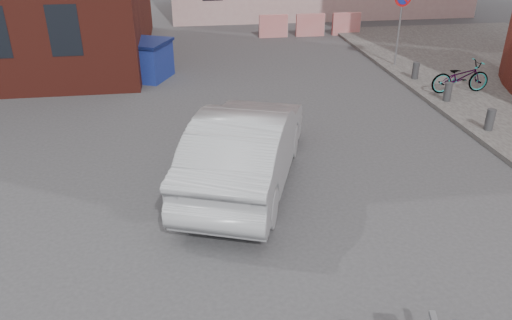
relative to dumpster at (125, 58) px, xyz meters
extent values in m
plane|color=#38383A|center=(3.58, -9.87, -0.64)|extent=(120.00, 120.00, 0.00)
cylinder|color=gray|center=(9.58, -0.37, 0.78)|extent=(0.07, 0.07, 2.60)
cylinder|color=#3A3A3D|center=(9.58, -6.47, -0.25)|extent=(0.22, 0.22, 0.55)
cylinder|color=#3A3A3D|center=(9.58, -4.27, -0.25)|extent=(0.22, 0.22, 0.55)
cylinder|color=#3A3A3D|center=(9.58, -2.07, -0.25)|extent=(0.22, 0.22, 0.55)
cube|color=red|center=(6.08, 5.13, -0.14)|extent=(1.30, 0.18, 1.00)
cube|color=red|center=(7.78, 5.13, -0.14)|extent=(1.30, 0.18, 1.00)
cube|color=red|center=(9.48, 5.13, -0.14)|extent=(1.30, 0.18, 1.00)
cube|color=navy|center=(0.00, 0.00, -0.05)|extent=(3.30, 2.56, 1.18)
cube|color=navy|center=(0.00, 0.00, 0.59)|extent=(3.43, 2.69, 0.10)
imported|color=#9EA0A5|center=(3.13, -8.08, 0.19)|extent=(3.34, 5.34, 1.66)
imported|color=black|center=(10.31, -3.58, -0.04)|extent=(1.85, 0.68, 0.97)
camera|label=1|loc=(1.98, -17.24, 4.48)|focal=35.00mm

